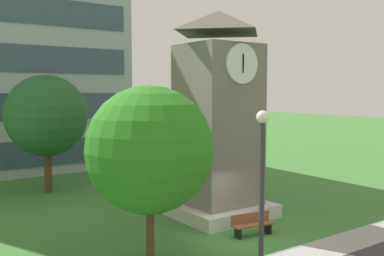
{
  "coord_description": "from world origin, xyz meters",
  "views": [
    {
      "loc": [
        -11.25,
        -12.89,
        5.83
      ],
      "look_at": [
        0.78,
        4.19,
        4.09
      ],
      "focal_mm": 41.34,
      "sensor_mm": 36.0,
      "label": 1
    }
  ],
  "objects_px": {
    "clock_tower": "(218,126)",
    "tree_streetside": "(47,116)",
    "tree_by_building": "(149,150)",
    "street_lamp": "(262,182)",
    "park_bench": "(252,224)"
  },
  "relations": [
    {
      "from": "street_lamp",
      "to": "clock_tower",
      "type": "bearing_deg",
      "value": 59.51
    },
    {
      "from": "tree_by_building",
      "to": "park_bench",
      "type": "bearing_deg",
      "value": -0.35
    },
    {
      "from": "tree_by_building",
      "to": "tree_streetside",
      "type": "bearing_deg",
      "value": 88.4
    },
    {
      "from": "park_bench",
      "to": "street_lamp",
      "type": "bearing_deg",
      "value": -130.59
    },
    {
      "from": "park_bench",
      "to": "tree_by_building",
      "type": "distance_m",
      "value": 5.83
    },
    {
      "from": "park_bench",
      "to": "tree_streetside",
      "type": "height_order",
      "value": "tree_streetside"
    },
    {
      "from": "clock_tower",
      "to": "park_bench",
      "type": "bearing_deg",
      "value": -102.96
    },
    {
      "from": "clock_tower",
      "to": "street_lamp",
      "type": "bearing_deg",
      "value": -120.49
    },
    {
      "from": "clock_tower",
      "to": "street_lamp",
      "type": "distance_m",
      "value": 8.66
    },
    {
      "from": "clock_tower",
      "to": "tree_by_building",
      "type": "distance_m",
      "value": 6.31
    },
    {
      "from": "clock_tower",
      "to": "tree_streetside",
      "type": "height_order",
      "value": "clock_tower"
    },
    {
      "from": "tree_streetside",
      "to": "street_lamp",
      "type": "bearing_deg",
      "value": -87.47
    },
    {
      "from": "clock_tower",
      "to": "street_lamp",
      "type": "relative_size",
      "value": 1.79
    },
    {
      "from": "street_lamp",
      "to": "tree_by_building",
      "type": "xyz_separation_m",
      "value": [
        -1.09,
        4.28,
        0.52
      ]
    },
    {
      "from": "tree_by_building",
      "to": "tree_streetside",
      "type": "height_order",
      "value": "tree_streetside"
    }
  ]
}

